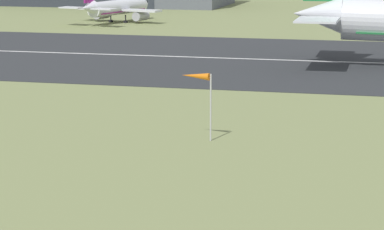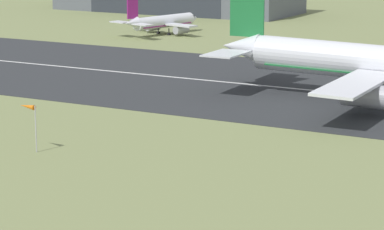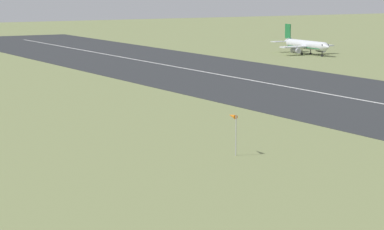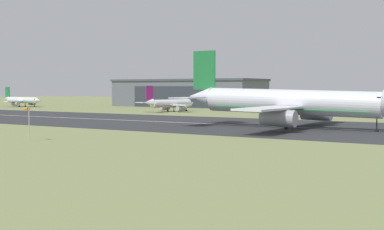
% 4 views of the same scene
% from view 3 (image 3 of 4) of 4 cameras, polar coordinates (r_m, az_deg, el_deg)
% --- Properties ---
extents(ground_plane, '(755.15, 755.15, 0.00)m').
position_cam_3_polar(ground_plane, '(131.24, -4.80, -2.09)').
color(ground_plane, '#7A8451').
extents(airplane_parked_centre, '(25.67, 19.22, 9.33)m').
position_cam_3_polar(airplane_parked_centre, '(294.84, 7.16, 4.38)').
color(airplane_parked_centre, silver).
rests_on(airplane_parked_centre, ground_plane).
extents(windsock_pole, '(2.69, 1.02, 5.64)m').
position_cam_3_polar(windsock_pole, '(125.75, 2.57, -0.19)').
color(windsock_pole, '#B7B7BC').
rests_on(windsock_pole, ground_plane).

